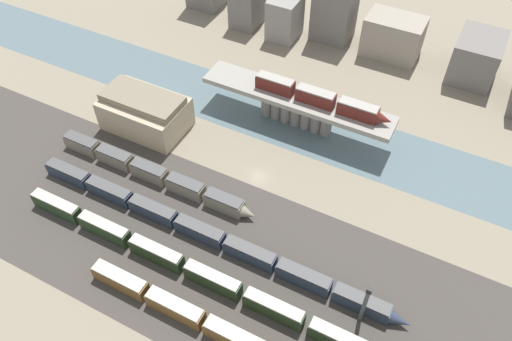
{
  "coord_description": "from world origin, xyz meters",
  "views": [
    {
      "loc": [
        35.61,
        -70.37,
        89.82
      ],
      "look_at": [
        0.0,
        -1.3,
        3.61
      ],
      "focal_mm": 35.0,
      "sensor_mm": 36.0,
      "label": 1
    }
  ],
  "objects_px": {
    "train_on_bridge": "(320,98)",
    "train_yard_far": "(206,234)",
    "signal_tower": "(364,305)",
    "train_yard_outer": "(154,174)",
    "warehouse_building": "(145,112)",
    "train_yard_mid": "(248,297)"
  },
  "relations": [
    {
      "from": "train_on_bridge",
      "to": "train_yard_far",
      "type": "relative_size",
      "value": 0.4
    },
    {
      "from": "train_on_bridge",
      "to": "signal_tower",
      "type": "bearing_deg",
      "value": -58.41
    },
    {
      "from": "train_yard_outer",
      "to": "warehouse_building",
      "type": "xyz_separation_m",
      "value": [
        -12.4,
        14.6,
        2.91
      ]
    },
    {
      "from": "train_yard_mid",
      "to": "signal_tower",
      "type": "distance_m",
      "value": 21.95
    },
    {
      "from": "train_yard_far",
      "to": "train_yard_mid",
      "type": "bearing_deg",
      "value": -30.74
    },
    {
      "from": "train_on_bridge",
      "to": "warehouse_building",
      "type": "height_order",
      "value": "train_on_bridge"
    },
    {
      "from": "train_yard_mid",
      "to": "signal_tower",
      "type": "relative_size",
      "value": 9.45
    },
    {
      "from": "train_on_bridge",
      "to": "train_yard_mid",
      "type": "xyz_separation_m",
      "value": [
        6.94,
        -51.29,
        -8.81
      ]
    },
    {
      "from": "signal_tower",
      "to": "train_on_bridge",
      "type": "bearing_deg",
      "value": 121.59
    },
    {
      "from": "train_on_bridge",
      "to": "train_yard_mid",
      "type": "bearing_deg",
      "value": -82.29
    },
    {
      "from": "train_yard_far",
      "to": "warehouse_building",
      "type": "xyz_separation_m",
      "value": [
        -32.18,
        23.65,
        3.06
      ]
    },
    {
      "from": "train_yard_mid",
      "to": "signal_tower",
      "type": "bearing_deg",
      "value": 17.49
    },
    {
      "from": "train_yard_outer",
      "to": "warehouse_building",
      "type": "height_order",
      "value": "warehouse_building"
    },
    {
      "from": "train_yard_mid",
      "to": "train_yard_far",
      "type": "relative_size",
      "value": 1.25
    },
    {
      "from": "warehouse_building",
      "to": "signal_tower",
      "type": "xyz_separation_m",
      "value": [
        67.81,
        -26.09,
        1.08
      ]
    },
    {
      "from": "train_yard_mid",
      "to": "warehouse_building",
      "type": "relative_size",
      "value": 5.26
    },
    {
      "from": "train_on_bridge",
      "to": "train_yard_mid",
      "type": "relative_size",
      "value": 0.32
    },
    {
      "from": "train_yard_outer",
      "to": "warehouse_building",
      "type": "relative_size",
      "value": 2.53
    },
    {
      "from": "train_yard_far",
      "to": "train_yard_outer",
      "type": "bearing_deg",
      "value": 155.42
    },
    {
      "from": "train_yard_mid",
      "to": "train_yard_far",
      "type": "xyz_separation_m",
      "value": [
        -15.02,
        8.93,
        -0.26
      ]
    },
    {
      "from": "train_yard_far",
      "to": "warehouse_building",
      "type": "height_order",
      "value": "warehouse_building"
    },
    {
      "from": "warehouse_building",
      "to": "signal_tower",
      "type": "bearing_deg",
      "value": -21.05
    }
  ]
}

